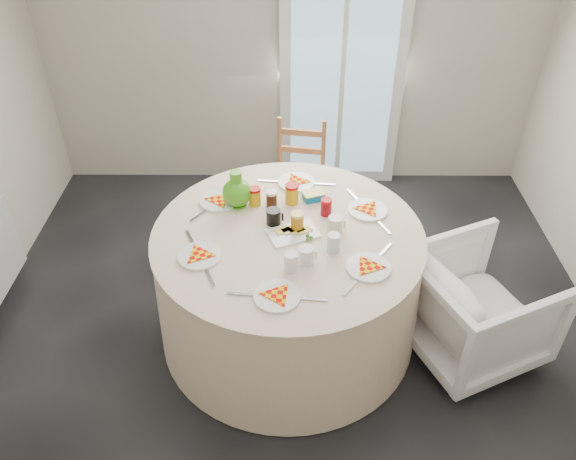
{
  "coord_description": "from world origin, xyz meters",
  "views": [
    {
      "loc": [
        -0.01,
        -2.36,
        2.73
      ],
      "look_at": [
        -0.02,
        0.14,
        0.8
      ],
      "focal_mm": 35.0,
      "sensor_mm": 36.0,
      "label": 1
    }
  ],
  "objects_px": {
    "wooden_chair": "(298,176)",
    "armchair": "(478,301)",
    "table": "(288,285)",
    "green_pitcher": "(237,192)"
  },
  "relations": [
    {
      "from": "armchair",
      "to": "green_pitcher",
      "type": "bearing_deg",
      "value": 49.12
    },
    {
      "from": "wooden_chair",
      "to": "armchair",
      "type": "relative_size",
      "value": 1.16
    },
    {
      "from": "wooden_chair",
      "to": "table",
      "type": "bearing_deg",
      "value": -84.33
    },
    {
      "from": "table",
      "to": "green_pitcher",
      "type": "xyz_separation_m",
      "value": [
        -0.31,
        0.28,
        0.49
      ]
    },
    {
      "from": "table",
      "to": "wooden_chair",
      "type": "bearing_deg",
      "value": 86.31
    },
    {
      "from": "wooden_chair",
      "to": "green_pitcher",
      "type": "xyz_separation_m",
      "value": [
        -0.38,
        -0.82,
        0.4
      ]
    },
    {
      "from": "wooden_chair",
      "to": "green_pitcher",
      "type": "bearing_deg",
      "value": -105.34
    },
    {
      "from": "armchair",
      "to": "green_pitcher",
      "type": "distance_m",
      "value": 1.56
    },
    {
      "from": "table",
      "to": "armchair",
      "type": "height_order",
      "value": "table"
    },
    {
      "from": "wooden_chair",
      "to": "green_pitcher",
      "type": "height_order",
      "value": "green_pitcher"
    }
  ]
}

